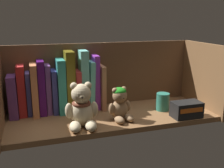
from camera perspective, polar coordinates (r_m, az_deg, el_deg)
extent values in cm
cube|color=brown|center=(105.54, 0.03, -7.22)|extent=(79.33, 28.24, 2.00)
cube|color=brown|center=(115.09, -2.18, 1.65)|extent=(81.73, 1.20, 29.03)
cube|color=brown|center=(119.59, 18.86, 1.36)|extent=(1.60, 30.64, 29.03)
cube|color=#5D3171|center=(109.90, -20.46, -2.25)|extent=(3.41, 13.06, 16.26)
cube|color=#AA2020|center=(109.26, -18.80, -1.21)|extent=(2.85, 10.43, 19.87)
cube|color=#46499B|center=(109.58, -17.45, -1.83)|extent=(1.60, 9.49, 17.04)
cube|color=#C17449|center=(109.15, -16.34, -0.91)|extent=(2.35, 14.73, 20.33)
cube|color=#420F5B|center=(109.07, -14.92, -0.52)|extent=(2.62, 11.87, 21.43)
cube|color=#673D7B|center=(109.42, -13.57, -0.89)|extent=(1.95, 10.29, 19.59)
cube|color=navy|center=(109.85, -12.39, -1.34)|extent=(1.94, 12.18, 17.45)
cube|color=teal|center=(109.57, -11.01, -0.17)|extent=(3.08, 14.19, 21.65)
cube|color=brown|center=(109.62, -9.24, 0.73)|extent=(3.40, 13.88, 24.69)
cube|color=#AF2D2D|center=(111.06, -7.63, -1.17)|extent=(2.27, 13.32, 16.69)
cube|color=#6FC6BB|center=(110.58, -6.22, 0.94)|extent=(3.19, 10.38, 24.65)
cube|color=#6ACCC1|center=(111.67, -4.80, -0.08)|extent=(2.54, 12.44, 20.20)
cube|color=purple|center=(111.88, -3.69, 0.58)|extent=(2.14, 10.11, 22.44)
cube|color=#B67956|center=(112.91, -2.60, -0.36)|extent=(1.71, 14.36, 18.33)
ellipsoid|color=beige|center=(94.49, -6.51, -6.15)|extent=(8.25, 7.57, 9.70)
sphere|color=beige|center=(91.78, -6.61, -2.08)|extent=(6.90, 6.90, 6.90)
sphere|color=beige|center=(91.38, -8.20, -0.46)|extent=(2.59, 2.59, 2.59)
sphere|color=beige|center=(91.74, -5.19, -0.31)|extent=(2.59, 2.59, 2.59)
sphere|color=beige|center=(89.56, -6.47, -2.77)|extent=(2.59, 2.59, 2.59)
sphere|color=black|center=(88.68, -6.42, -2.90)|extent=(0.91, 0.91, 0.91)
ellipsoid|color=beige|center=(91.22, -7.89, -9.09)|extent=(4.55, 6.85, 3.45)
ellipsoid|color=beige|center=(91.62, -4.52, -8.88)|extent=(4.55, 6.85, 3.45)
ellipsoid|color=beige|center=(93.40, -9.19, -5.71)|extent=(3.09, 3.09, 5.60)
ellipsoid|color=beige|center=(94.03, -3.85, -5.41)|extent=(3.09, 3.09, 5.60)
torus|color=brown|center=(93.33, -6.57, -4.15)|extent=(6.62, 6.62, 1.24)
ellipsoid|color=#93704C|center=(100.03, 1.55, -5.51)|extent=(6.49, 5.96, 7.64)
sphere|color=#93704C|center=(97.94, 1.69, -2.49)|extent=(5.43, 5.43, 5.43)
sphere|color=#93704C|center=(96.77, 0.61, -1.38)|extent=(2.04, 2.04, 2.04)
sphere|color=#93704C|center=(98.60, 2.54, -1.10)|extent=(2.04, 2.04, 2.04)
sphere|color=#9B754E|center=(96.45, 2.26, -2.96)|extent=(2.04, 2.04, 2.04)
sphere|color=black|center=(95.85, 2.47, -3.04)|extent=(0.71, 0.71, 0.71)
ellipsoid|color=#93704C|center=(96.99, 1.53, -7.72)|extent=(3.95, 5.57, 2.72)
ellipsoid|color=#93704C|center=(99.00, 3.66, -7.28)|extent=(3.95, 5.57, 2.72)
ellipsoid|color=#93704C|center=(97.82, -0.09, -5.38)|extent=(2.58, 2.58, 4.41)
ellipsoid|color=#93704C|center=(101.06, 3.36, -4.75)|extent=(2.58, 2.58, 4.41)
ellipsoid|color=#1C801A|center=(97.84, 1.58, -1.59)|extent=(5.16, 5.16, 2.99)
cylinder|color=#2D7A66|center=(111.64, 10.82, -3.76)|extent=(5.30, 5.30, 7.18)
cube|color=black|center=(106.37, 15.69, -5.29)|extent=(11.19, 6.62, 6.05)
cube|color=orange|center=(103.49, 16.74, -5.47)|extent=(9.51, 0.16, 1.69)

